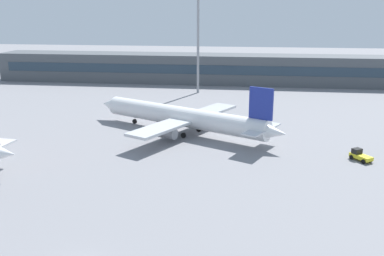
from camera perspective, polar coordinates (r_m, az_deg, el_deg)
ground_plane at (r=78.46m, az=-3.97°, el=-1.97°), size 400.00×400.00×0.00m
terminal_building at (r=141.37m, az=1.34°, el=7.73°), size 131.59×12.13×9.00m
airplane_mid at (r=83.82m, az=-1.35°, el=1.48°), size 39.23×28.42×10.54m
baggage_tug_yellow at (r=74.35m, az=20.96°, el=-3.34°), size 3.33×3.80×1.75m
floodlight_tower_west at (r=122.75m, az=0.80°, el=12.33°), size 3.20×0.80×29.44m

